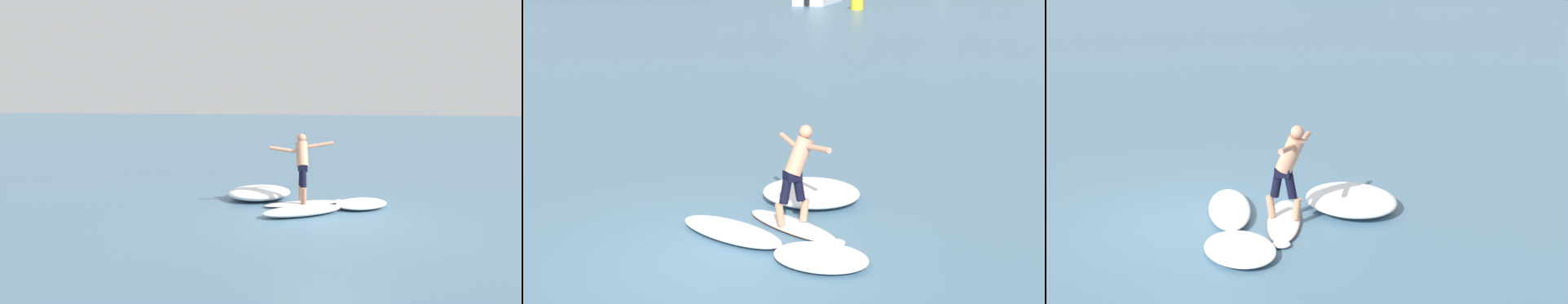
% 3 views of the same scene
% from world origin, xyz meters
% --- Properties ---
extents(ground_plane, '(200.00, 200.00, 0.00)m').
position_xyz_m(ground_plane, '(0.00, 0.00, 0.00)').
color(ground_plane, slate).
extents(surfboard, '(1.57, 1.97, 0.23)m').
position_xyz_m(surfboard, '(1.34, 0.92, 0.05)').
color(surfboard, white).
rests_on(surfboard, ground).
extents(surfer, '(0.82, 1.50, 1.63)m').
position_xyz_m(surfer, '(1.41, 0.98, 1.05)').
color(surfer, tan).
rests_on(surfer, surfboard).
extents(wave_foam_at_tail, '(1.88, 1.92, 0.20)m').
position_xyz_m(wave_foam_at_tail, '(0.31, 0.72, 0.10)').
color(wave_foam_at_tail, white).
rests_on(wave_foam_at_tail, ground).
extents(wave_foam_at_nose, '(2.17, 2.02, 0.32)m').
position_xyz_m(wave_foam_at_nose, '(1.87, 2.21, 0.16)').
color(wave_foam_at_nose, white).
rests_on(wave_foam_at_nose, ground).
extents(wave_foam_beside, '(1.77, 1.62, 0.18)m').
position_xyz_m(wave_foam_beside, '(1.53, -0.43, 0.09)').
color(wave_foam_beside, white).
rests_on(wave_foam_beside, ground).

